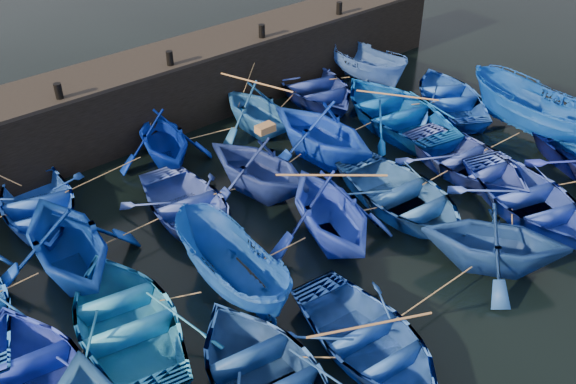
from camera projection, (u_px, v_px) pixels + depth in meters
ground at (362, 264)px, 17.63m from camera, size 120.00×120.00×0.00m
quay_wall at (162, 92)px, 23.54m from camera, size 26.00×2.50×2.50m
quay_top at (158, 58)px, 22.79m from camera, size 26.00×2.50×0.12m
bollard_1 at (58, 91)px, 19.96m from camera, size 0.24×0.24×0.50m
bollard_2 at (170, 58)px, 22.04m from camera, size 0.24×0.24×0.50m
bollard_3 at (262, 31)px, 24.13m from camera, size 0.24×0.24×0.50m
bollard_4 at (339, 8)px, 26.21m from camera, size 0.24×0.24×0.50m
boat_1 at (37, 205)px, 19.07m from camera, size 4.25×5.22×0.95m
boat_2 at (163, 138)px, 21.38m from camera, size 4.02×4.37×1.92m
boat_3 at (257, 108)px, 23.04m from camera, size 3.25×3.76×1.97m
boat_4 at (313, 86)px, 25.57m from camera, size 4.84×5.95×1.09m
boat_5 at (366, 65)px, 26.53m from camera, size 1.64×4.32×1.67m
boat_7 at (67, 240)px, 16.62m from camera, size 4.23×4.79×2.36m
boat_8 at (188, 208)px, 18.98m from camera, size 3.78×4.92×0.95m
boat_9 at (258, 165)px, 19.82m from camera, size 4.16×4.61×2.13m
boat_10 at (322, 129)px, 21.42m from camera, size 4.14×4.71×2.33m
boat_11 at (395, 111)px, 23.73m from camera, size 5.10×6.41×1.19m
boat_12 at (450, 96)px, 24.90m from camera, size 5.36×5.85×0.99m
boat_14 at (127, 319)px, 15.25m from camera, size 4.46×5.61×1.05m
boat_15 at (230, 268)px, 16.25m from camera, size 1.72×4.38×1.69m
boat_16 at (330, 209)px, 17.85m from camera, size 4.75×5.13×2.22m
boat_17 at (403, 196)px, 19.39m from camera, size 3.99×5.28×1.03m
boat_18 at (468, 161)px, 21.05m from camera, size 3.82×5.10×1.01m
boat_19 at (537, 113)px, 22.65m from camera, size 2.40×5.46×2.06m
boat_21 at (268, 379)px, 13.80m from camera, size 4.36×5.58×1.06m
boat_22 at (369, 340)px, 14.76m from camera, size 3.65×4.83×0.95m
boat_23 at (496, 239)px, 16.91m from camera, size 5.03×5.13×2.05m
boat_24 at (529, 199)px, 19.27m from camera, size 4.91×5.86×1.04m
wooden_crate at (265, 128)px, 19.30m from camera, size 0.57×0.35×0.23m
mooring_ropes at (253, 164)px, 20.22m from camera, size 17.81×12.01×2.10m
loose_oars at (337, 152)px, 19.38m from camera, size 10.92×12.05×1.33m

